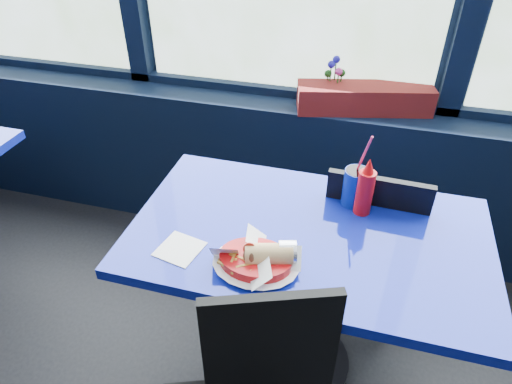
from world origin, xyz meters
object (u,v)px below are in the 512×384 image
soda_cup (355,186)px  chair_near_back (368,237)px  food_basket (257,259)px  ketchup_bottle (365,189)px  near_table (305,270)px  planter_box (364,98)px  flower_vase (333,92)px

soda_cup → chair_near_back: bearing=57.2°
food_basket → ketchup_bottle: 0.46m
chair_near_back → soda_cup: 0.36m
near_table → chair_near_back: 0.39m
planter_box → flower_vase: size_ratio=2.59×
near_table → food_basket: (-0.12, -0.20, 0.21)m
near_table → soda_cup: soda_cup is taller
near_table → planter_box: (0.10, 0.87, 0.29)m
ketchup_bottle → chair_near_back: bearing=74.6°
ketchup_bottle → flower_vase: bearing=106.3°
food_basket → chair_near_back: bearing=67.1°
near_table → chair_near_back: size_ratio=1.39×
planter_box → flower_vase: bearing=162.1°
food_basket → flower_vase: bearing=95.4°
planter_box → soda_cup: size_ratio=2.08×
near_table → planter_box: planter_box is taller
planter_box → flower_vase: flower_vase is taller
near_table → chair_near_back: (0.21, 0.32, -0.07)m
chair_near_back → soda_cup: bearing=59.4°
chair_near_back → soda_cup: soda_cup is taller
planter_box → ketchup_bottle: 0.72m
food_basket → soda_cup: bearing=67.3°
flower_vase → ketchup_bottle: (0.21, -0.73, -0.03)m
chair_near_back → ketchup_bottle: size_ratio=3.89×
chair_near_back → food_basket: (-0.33, -0.53, 0.29)m
near_table → flower_vase: flower_vase is taller
flower_vase → soda_cup: size_ratio=0.81×
chair_near_back → planter_box: (-0.11, 0.55, 0.37)m
ketchup_bottle → soda_cup: 0.06m
flower_vase → soda_cup: soda_cup is taller
flower_vase → ketchup_bottle: flower_vase is taller
chair_near_back → food_basket: size_ratio=3.33×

